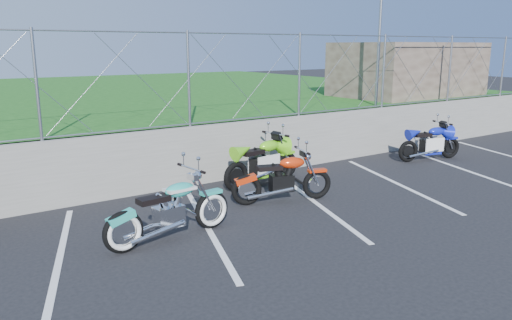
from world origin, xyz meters
TOP-DOWN VIEW (x-y plane):
  - ground at (0.00, 0.00)m, footprint 90.00×90.00m
  - retaining_wall at (0.00, 3.50)m, footprint 30.00×0.22m
  - grass_field at (0.00, 13.50)m, footprint 30.00×20.00m
  - stone_building at (10.50, 5.50)m, footprint 5.00×3.00m
  - chain_link_fence at (0.00, 3.50)m, footprint 28.00×0.03m
  - sign_pole at (7.20, 3.90)m, footprint 0.08×0.08m
  - parking_lines at (1.20, 1.00)m, footprint 18.29×4.31m
  - cruiser_turquoise at (-0.73, 0.80)m, footprint 2.22×0.70m
  - naked_orange at (1.91, 1.36)m, footprint 1.98×0.82m
  - sportbike_green at (2.30, 2.60)m, footprint 2.13×0.76m
  - sportbike_blue at (7.38, 2.07)m, footprint 1.90×0.72m

SIDE VIEW (x-z plane):
  - ground at x=0.00m, z-range 0.00..0.00m
  - parking_lines at x=1.20m, z-range 0.00..0.01m
  - sportbike_blue at x=7.38m, z-range -0.07..0.93m
  - naked_orange at x=1.91m, z-range -0.07..0.95m
  - cruiser_turquoise at x=-0.73m, z-range -0.11..1.00m
  - sportbike_green at x=2.30m, z-range -0.08..1.03m
  - retaining_wall at x=0.00m, z-range 0.00..1.30m
  - grass_field at x=0.00m, z-range 0.00..1.30m
  - stone_building at x=10.50m, z-range 1.30..3.10m
  - chain_link_fence at x=0.00m, z-range 1.30..3.30m
  - sign_pole at x=7.20m, z-range 1.30..4.30m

